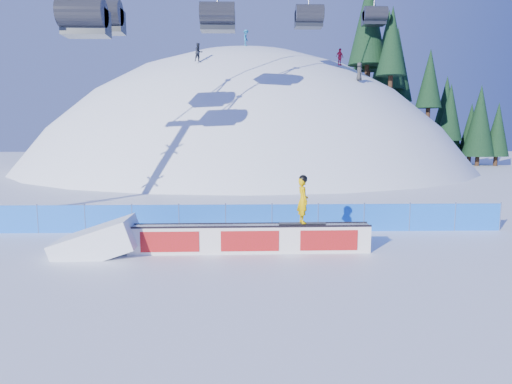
{
  "coord_description": "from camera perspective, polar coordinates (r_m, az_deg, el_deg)",
  "views": [
    {
      "loc": [
        -0.19,
        -14.81,
        4.35
      ],
      "look_at": [
        0.27,
        3.11,
        1.93
      ],
      "focal_mm": 32.0,
      "sensor_mm": 36.0,
      "label": 1
    }
  ],
  "objects": [
    {
      "name": "distant_skiers",
      "position": [
        46.96,
        2.58,
        17.1
      ],
      "size": [
        15.69,
        8.17,
        6.02
      ],
      "color": "black",
      "rests_on": "ground"
    },
    {
      "name": "snowboarder",
      "position": [
        16.3,
        5.87,
        -0.99
      ],
      "size": [
        1.69,
        0.66,
        1.76
      ],
      "rotation": [
        0.0,
        0.0,
        1.75
      ],
      "color": "black",
      "rests_on": "rail_box"
    },
    {
      "name": "snow_hill",
      "position": [
        61.05,
        -1.24,
        -13.78
      ],
      "size": [
        64.0,
        64.0,
        64.0
      ],
      "color": "white",
      "rests_on": "ground"
    },
    {
      "name": "safety_fence",
      "position": [
        19.67,
        -0.9,
        -3.29
      ],
      "size": [
        22.05,
        0.05,
        1.3
      ],
      "color": "blue",
      "rests_on": "ground"
    },
    {
      "name": "snow_ramp",
      "position": [
        17.27,
        -19.16,
        -7.34
      ],
      "size": [
        2.97,
        1.88,
        1.84
      ],
      "primitive_type": null,
      "rotation": [
        0.0,
        -0.31,
        0.01
      ],
      "color": "white",
      "rests_on": "ground"
    },
    {
      "name": "ground",
      "position": [
        15.44,
        -0.72,
        -8.68
      ],
      "size": [
        160.0,
        160.0,
        0.0
      ],
      "primitive_type": "plane",
      "color": "white",
      "rests_on": "ground"
    },
    {
      "name": "rail_box",
      "position": [
        16.41,
        -0.79,
        -5.84
      ],
      "size": [
        8.65,
        0.72,
        1.04
      ],
      "rotation": [
        0.0,
        0.0,
        0.01
      ],
      "color": "silver",
      "rests_on": "ground"
    },
    {
      "name": "treeline",
      "position": [
        61.19,
        20.96,
        12.07
      ],
      "size": [
        20.25,
        12.47,
        19.31
      ],
      "color": "black",
      "rests_on": "ground"
    }
  ]
}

